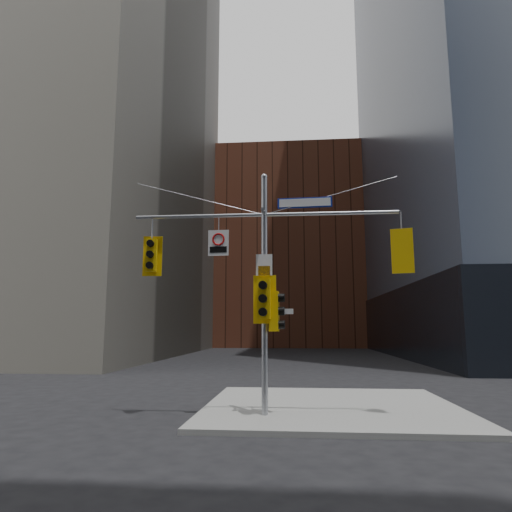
% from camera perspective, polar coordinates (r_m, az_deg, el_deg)
% --- Properties ---
extents(ground, '(160.00, 160.00, 0.00)m').
position_cam_1_polar(ground, '(11.80, 0.40, -21.70)').
color(ground, black).
rests_on(ground, ground).
extents(sidewalk_corner, '(8.00, 8.00, 0.15)m').
position_cam_1_polar(sidewalk_corner, '(15.71, 9.33, -18.10)').
color(sidewalk_corner, gray).
rests_on(sidewalk_corner, ground).
extents(brick_midrise, '(26.00, 20.00, 28.00)m').
position_cam_1_polar(brick_midrise, '(70.40, 4.22, 0.39)').
color(brick_midrise, brown).
rests_on(brick_midrise, ground).
extents(signal_assembly, '(8.00, 0.80, 7.30)m').
position_cam_1_polar(signal_assembly, '(13.61, 1.06, -1.30)').
color(signal_assembly, '#989AA0').
rests_on(signal_assembly, ground).
extents(traffic_light_west_arm, '(0.60, 0.50, 1.25)m').
position_cam_1_polar(traffic_light_west_arm, '(14.35, -12.94, 0.08)').
color(traffic_light_west_arm, '#E0AF0B').
rests_on(traffic_light_west_arm, ground).
extents(traffic_light_east_arm, '(0.62, 0.58, 1.31)m').
position_cam_1_polar(traffic_light_east_arm, '(13.99, 17.85, 0.52)').
color(traffic_light_east_arm, '#E0AF0B').
rests_on(traffic_light_east_arm, ground).
extents(traffic_light_pole_side, '(0.47, 0.40, 1.17)m').
position_cam_1_polar(traffic_light_pole_side, '(13.48, 2.48, -6.91)').
color(traffic_light_pole_side, '#E0AF0B').
rests_on(traffic_light_pole_side, ground).
extents(traffic_light_pole_front, '(0.68, 0.55, 1.41)m').
position_cam_1_polar(traffic_light_pole_front, '(13.25, 0.99, -5.39)').
color(traffic_light_pole_front, '#E0AF0B').
rests_on(traffic_light_pole_front, ground).
extents(street_sign_blade, '(1.65, 0.14, 0.32)m').
position_cam_1_polar(street_sign_blade, '(13.98, 6.11, 6.65)').
color(street_sign_blade, '#102599').
rests_on(street_sign_blade, ground).
extents(regulatory_sign_arm, '(0.63, 0.09, 0.79)m').
position_cam_1_polar(regulatory_sign_arm, '(13.88, -4.73, 1.76)').
color(regulatory_sign_arm, silver).
rests_on(regulatory_sign_arm, ground).
extents(regulatory_sign_pole, '(0.49, 0.05, 0.63)m').
position_cam_1_polar(regulatory_sign_pole, '(13.50, 1.02, -1.20)').
color(regulatory_sign_pole, silver).
rests_on(regulatory_sign_pole, ground).
extents(street_blade_ew, '(0.79, 0.07, 0.16)m').
position_cam_1_polar(street_blade_ew, '(13.48, 3.00, -6.94)').
color(street_blade_ew, silver).
rests_on(street_blade_ew, ground).
extents(street_blade_ns, '(0.12, 0.79, 0.16)m').
position_cam_1_polar(street_blade_ns, '(13.95, 1.21, -7.71)').
color(street_blade_ns, '#145926').
rests_on(street_blade_ns, ground).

